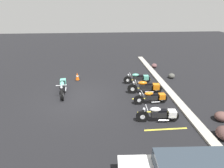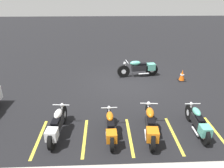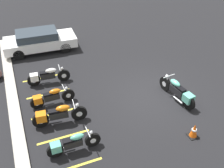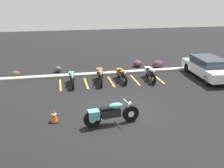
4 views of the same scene
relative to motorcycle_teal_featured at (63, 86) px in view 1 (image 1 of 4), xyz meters
The scene contains 16 objects.
ground 1.23m from the motorcycle_teal_featured, 49.64° to the left, with size 60.00×60.00×0.00m, color black.
motorcycle_teal_featured is the anchor object (origin of this frame).
parked_bike_0 5.52m from the motorcycle_teal_featured, 102.18° to the left, with size 0.57×2.04×0.80m.
parked_bike_1 5.57m from the motorcycle_teal_featured, 84.46° to the left, with size 0.66×2.27×0.89m.
parked_bike_2 5.87m from the motorcycle_teal_featured, 71.31° to the left, with size 0.57×2.04×0.80m.
parked_bike_3 6.53m from the motorcycle_teal_featured, 55.74° to the left, with size 0.60×2.15×0.85m.
concrete_curb 7.23m from the motorcycle_teal_featured, 84.20° to the left, with size 18.00×0.50×0.12m, color #A8A399.
landscape_rock_0 9.42m from the motorcycle_teal_featured, 65.93° to the left, with size 0.71×0.60×0.49m, color brown.
landscape_rock_2 9.02m from the motorcycle_teal_featured, 121.22° to the left, with size 0.53×0.50×0.41m, color brown.
landscape_rock_3 8.55m from the motorcycle_teal_featured, 103.27° to the left, with size 0.50×0.50×0.41m, color #4E4E48.
traffic_cone 2.34m from the motorcycle_teal_featured, 161.82° to the left, with size 0.40×0.40×0.62m.
stall_line_0 5.85m from the motorcycle_teal_featured, 108.68° to the left, with size 0.10×2.10×0.00m, color gold.
stall_line_1 5.56m from the motorcycle_teal_featured, 93.39° to the left, with size 0.10×2.10×0.00m, color gold.
stall_line_2 5.68m from the motorcycle_teal_featured, 77.62° to the left, with size 0.10×2.10×0.00m, color gold.
stall_line_3 6.19m from the motorcycle_teal_featured, 63.51° to the left, with size 0.10×2.10×0.00m, color gold.
stall_line_4 7.01m from the motorcycle_teal_featured, 52.15° to the left, with size 0.10×2.10×0.00m, color gold.
Camera 1 is at (10.06, 1.54, 5.39)m, focal length 28.00 mm.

